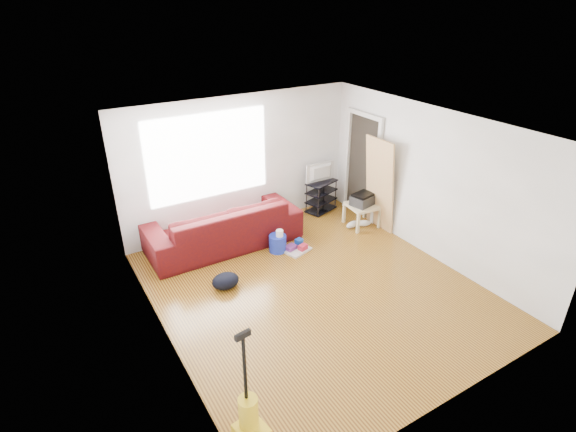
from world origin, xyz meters
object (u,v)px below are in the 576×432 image
tv_stand (321,196)px  vacuum (250,421)px  sofa (225,245)px  side_table (362,208)px  bucket (278,251)px  cleaning_tray (297,248)px  backpack (226,287)px

tv_stand → vacuum: size_ratio=0.54×
sofa → side_table: side_table is taller
bucket → cleaning_tray: bearing=-27.8°
bucket → backpack: bucket is taller
sofa → bucket: 0.98m
sofa → vacuum: (-1.37, -3.74, 0.25)m
cleaning_tray → backpack: 1.57m
side_table → backpack: side_table is taller
side_table → bucket: 1.91m
tv_stand → cleaning_tray: 1.71m
bucket → cleaning_tray: (0.30, -0.16, 0.05)m
sofa → cleaning_tray: size_ratio=5.13×
sofa → side_table: (2.58, -0.67, 0.37)m
cleaning_tray → backpack: cleaning_tray is taller
sofa → side_table: size_ratio=4.60×
vacuum → backpack: bearing=62.2°
tv_stand → vacuum: (-3.65, -4.01, -0.08)m
sofa → bucket: sofa is taller
sofa → tv_stand: 2.32m
sofa → backpack: (-0.52, -1.21, 0.00)m
sofa → tv_stand: size_ratio=3.73×
cleaning_tray → vacuum: vacuum is taller
side_table → bucket: side_table is taller
cleaning_tray → backpack: (-1.52, -0.38, -0.05)m
backpack → side_table: bearing=8.6°
side_table → vacuum: bearing=-142.1°
cleaning_tray → sofa: bearing=140.3°
bucket → backpack: bearing=-156.5°
sofa → bucket: size_ratio=8.91×
tv_stand → backpack: tv_stand is taller
side_table → bucket: size_ratio=1.93×
bucket → sofa: bearing=136.2°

